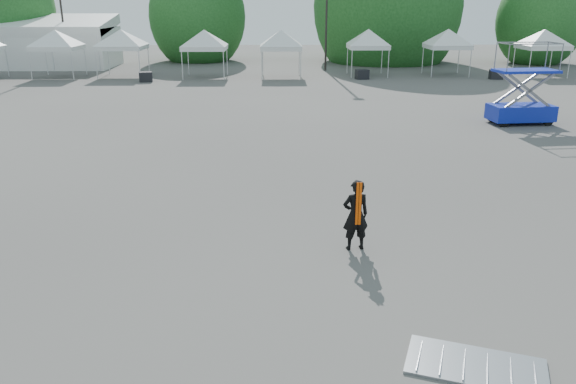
{
  "coord_description": "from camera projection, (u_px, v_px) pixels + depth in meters",
  "views": [
    {
      "loc": [
        -0.91,
        -13.31,
        5.21
      ],
      "look_at": [
        -0.67,
        -1.81,
        1.3
      ],
      "focal_mm": 35.0,
      "sensor_mm": 36.0,
      "label": 1
    }
  ],
  "objects": [
    {
      "name": "crate_east",
      "position": [
        496.0,
        74.0,
        39.56
      ],
      "size": [
        0.86,
        0.68,
        0.65
      ],
      "primitive_type": "cube",
      "rotation": [
        0.0,
        0.0,
        -0.04
      ],
      "color": "black",
      "rests_on": "ground"
    },
    {
      "name": "tree_far_e",
      "position": [
        540.0,
        21.0,
        48.58
      ],
      "size": [
        3.84,
        3.84,
        5.84
      ],
      "color": "#382314",
      "rests_on": "ground"
    },
    {
      "name": "tree_mid_e",
      "position": [
        387.0,
        6.0,
        49.82
      ],
      "size": [
        5.12,
        5.12,
        7.79
      ],
      "color": "#382314",
      "rests_on": "ground"
    },
    {
      "name": "tent_g",
      "position": [
        448.0,
        33.0,
        40.78
      ],
      "size": [
        4.17,
        4.17,
        3.88
      ],
      "color": "silver",
      "rests_on": "ground"
    },
    {
      "name": "crate_mid",
      "position": [
        362.0,
        74.0,
        39.59
      ],
      "size": [
        0.98,
        0.83,
        0.66
      ],
      "primitive_type": "cube",
      "rotation": [
        0.0,
        0.0,
        0.22
      ],
      "color": "black",
      "rests_on": "ground"
    },
    {
      "name": "tent_e",
      "position": [
        281.0,
        34.0,
        39.74
      ],
      "size": [
        4.13,
        4.13,
        3.88
      ],
      "color": "silver",
      "rests_on": "ground"
    },
    {
      "name": "tree_mid_w",
      "position": [
        198.0,
        16.0,
        50.73
      ],
      "size": [
        4.16,
        4.16,
        6.33
      ],
      "color": "#382314",
      "rests_on": "ground"
    },
    {
      "name": "marquee",
      "position": [
        21.0,
        43.0,
        46.35
      ],
      "size": [
        15.0,
        6.25,
        4.23
      ],
      "color": "white",
      "rests_on": "ground"
    },
    {
      "name": "man",
      "position": [
        356.0,
        215.0,
        12.21
      ],
      "size": [
        0.65,
        0.49,
        1.6
      ],
      "rotation": [
        0.0,
        0.0,
        3.34
      ],
      "color": "black",
      "rests_on": "ground"
    },
    {
      "name": "barrier_mid",
      "position": [
        476.0,
        366.0,
        8.41
      ],
      "size": [
        2.25,
        1.65,
        0.06
      ],
      "rotation": [
        0.0,
        0.0,
        -0.35
      ],
      "color": "#A4A7AC",
      "rests_on": "ground"
    },
    {
      "name": "tent_f",
      "position": [
        369.0,
        33.0,
        40.62
      ],
      "size": [
        4.0,
        4.0,
        3.88
      ],
      "color": "silver",
      "rests_on": "ground"
    },
    {
      "name": "ground",
      "position": [
        313.0,
        217.0,
        14.29
      ],
      "size": [
        120.0,
        120.0,
        0.0
      ],
      "primitive_type": "plane",
      "color": "#474442",
      "rests_on": "ground"
    },
    {
      "name": "scissor_lift",
      "position": [
        524.0,
        84.0,
        24.65
      ],
      "size": [
        2.86,
        1.63,
        3.54
      ],
      "rotation": [
        0.0,
        0.0,
        0.1
      ],
      "color": "#0B2994",
      "rests_on": "ground"
    },
    {
      "name": "tent_c",
      "position": [
        121.0,
        33.0,
        40.11
      ],
      "size": [
        4.55,
        4.55,
        3.88
      ],
      "color": "silver",
      "rests_on": "ground"
    },
    {
      "name": "tent_d",
      "position": [
        204.0,
        34.0,
        39.65
      ],
      "size": [
        4.36,
        4.36,
        3.88
      ],
      "color": "silver",
      "rests_on": "ground"
    },
    {
      "name": "tent_b",
      "position": [
        55.0,
        34.0,
        39.61
      ],
      "size": [
        4.37,
        4.37,
        3.88
      ],
      "color": "silver",
      "rests_on": "ground"
    },
    {
      "name": "crate_west",
      "position": [
        146.0,
        77.0,
        38.27
      ],
      "size": [
        1.01,
        0.87,
        0.67
      ],
      "primitive_type": "cube",
      "rotation": [
        0.0,
        0.0,
        0.26
      ],
      "color": "black",
      "rests_on": "ground"
    },
    {
      "name": "tent_h",
      "position": [
        545.0,
        33.0,
        40.35
      ],
      "size": [
        4.28,
        4.28,
        3.88
      ],
      "color": "silver",
      "rests_on": "ground"
    }
  ]
}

